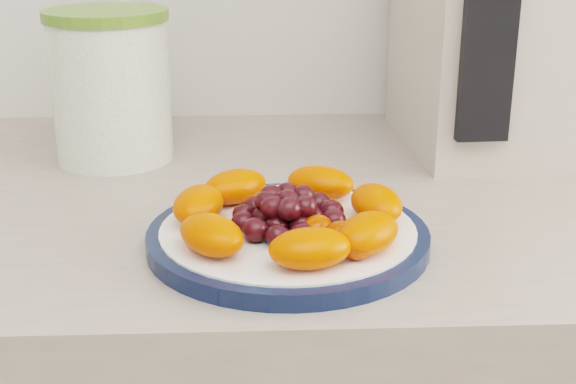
{
  "coord_description": "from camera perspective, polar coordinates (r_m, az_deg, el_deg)",
  "views": [
    {
      "loc": [
        -0.1,
        0.41,
        1.18
      ],
      "look_at": [
        -0.07,
        1.05,
        0.95
      ],
      "focal_mm": 50.0,
      "sensor_mm": 36.0,
      "label": 1
    }
  ],
  "objects": [
    {
      "name": "canister_lid",
      "position": [
        0.92,
        -12.85,
        12.18
      ],
      "size": [
        0.18,
        0.18,
        0.01
      ],
      "primitive_type": "cylinder",
      "rotation": [
        0.0,
        0.0,
        0.42
      ],
      "color": "#5B812C",
      "rests_on": "canister"
    },
    {
      "name": "fruit_plate",
      "position": [
        0.68,
        0.32,
        -1.54
      ],
      "size": [
        0.21,
        0.21,
        0.03
      ],
      "color": "#FF3900",
      "rests_on": "plate_face"
    },
    {
      "name": "plate_rim",
      "position": [
        0.7,
        -0.0,
        -3.28
      ],
      "size": [
        0.24,
        0.24,
        0.01
      ],
      "primitive_type": "cylinder",
      "color": "#0E1A39",
      "rests_on": "counter"
    },
    {
      "name": "appliance_panel",
      "position": [
        0.85,
        14.14,
        11.33
      ],
      "size": [
        0.06,
        0.02,
        0.24
      ],
      "primitive_type": "cube",
      "rotation": [
        0.0,
        0.0,
        0.05
      ],
      "color": "black",
      "rests_on": "appliance_body"
    },
    {
      "name": "plate_face",
      "position": [
        0.7,
        0.0,
        -3.21
      ],
      "size": [
        0.22,
        0.22,
        0.02
      ],
      "primitive_type": "cylinder",
      "color": "white",
      "rests_on": "counter"
    },
    {
      "name": "appliance_body",
      "position": [
        0.99,
        14.18,
        12.22
      ],
      "size": [
        0.19,
        0.26,
        0.32
      ],
      "primitive_type": "cube",
      "rotation": [
        0.0,
        0.0,
        0.05
      ],
      "color": "#B7ADA1",
      "rests_on": "counter"
    },
    {
      "name": "canister",
      "position": [
        0.94,
        -12.45,
        7.0
      ],
      "size": [
        0.18,
        0.18,
        0.16
      ],
      "primitive_type": "cylinder",
      "rotation": [
        0.0,
        0.0,
        0.42
      ],
      "color": "#486A26",
      "rests_on": "counter"
    }
  ]
}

